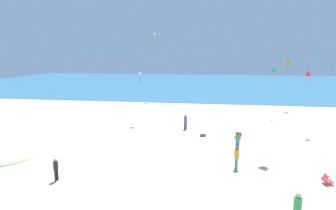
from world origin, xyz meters
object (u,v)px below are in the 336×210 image
(kite_orange, at_px, (288,61))
(kite_purple, at_px, (140,73))
(beach_chair_far_right, at_px, (238,135))
(kite_red, at_px, (308,73))
(kite_teal, at_px, (274,71))
(beach_chair_mid_beach, at_px, (327,179))
(cooler_box, at_px, (203,135))
(person_5, at_px, (185,121))
(kite_lime, at_px, (155,34))
(person_3, at_px, (297,208))
(person_4, at_px, (56,168))
(person_0, at_px, (238,140))
(person_1, at_px, (237,156))

(kite_orange, xyz_separation_m, kite_purple, (-17.75, -10.29, -1.04))
(beach_chair_far_right, xyz_separation_m, kite_red, (6.32, 2.43, 5.52))
(kite_orange, distance_m, kite_teal, 5.74)
(beach_chair_mid_beach, distance_m, kite_orange, 24.01)
(cooler_box, distance_m, person_5, 2.87)
(beach_chair_far_right, xyz_separation_m, kite_orange, (7.64, 14.39, 6.28))
(kite_lime, bearing_deg, kite_red, -44.87)
(person_3, height_order, person_4, person_3)
(person_5, bearing_deg, beach_chair_far_right, 33.32)
(kite_purple, bearing_deg, person_0, -39.15)
(kite_teal, bearing_deg, cooler_box, -130.08)
(person_4, xyz_separation_m, kite_red, (18.00, 12.90, 4.95))
(person_0, xyz_separation_m, kite_teal, (5.26, 13.26, 4.65))
(person_1, distance_m, person_4, 11.37)
(kite_orange, bearing_deg, person_1, -111.51)
(cooler_box, bearing_deg, person_0, -53.86)
(beach_chair_far_right, relative_size, person_5, 0.51)
(cooler_box, xyz_separation_m, person_0, (2.74, -3.75, 0.77))
(person_0, relative_size, person_4, 1.15)
(kite_teal, relative_size, kite_purple, 1.15)
(cooler_box, height_order, kite_lime, kite_lime)
(person_3, bearing_deg, beach_chair_mid_beach, -23.99)
(kite_teal, bearing_deg, person_5, -142.97)
(beach_chair_far_right, relative_size, beach_chair_mid_beach, 1.24)
(beach_chair_mid_beach, bearing_deg, beach_chair_far_right, 113.66)
(person_5, bearing_deg, kite_purple, -145.53)
(person_0, xyz_separation_m, person_4, (-11.24, -6.69, -0.12))
(beach_chair_mid_beach, relative_size, kite_teal, 0.41)
(person_0, relative_size, kite_lime, 1.02)
(person_1, bearing_deg, kite_red, 39.75)
(cooler_box, distance_m, kite_lime, 24.43)
(cooler_box, xyz_separation_m, person_3, (4.34, -13.20, 0.83))
(beach_chair_far_right, height_order, person_0, person_0)
(person_0, bearing_deg, kite_teal, -50.38)
(cooler_box, relative_size, kite_lime, 0.35)
(cooler_box, height_order, person_1, person_1)
(person_1, relative_size, person_5, 1.03)
(person_4, distance_m, kite_lime, 32.33)
(kite_lime, bearing_deg, kite_teal, -33.35)
(person_4, xyz_separation_m, kite_teal, (16.50, 19.94, 4.77))
(person_4, bearing_deg, person_0, -137.19)
(kite_red, relative_size, kite_purple, 0.85)
(person_1, relative_size, kite_teal, 1.05)
(kite_lime, bearing_deg, person_3, -69.11)
(person_3, bearing_deg, person_4, 87.10)
(kite_orange, bearing_deg, beach_chair_far_right, -117.98)
(beach_chair_far_right, height_order, person_4, person_4)
(kite_teal, bearing_deg, kite_red, -77.98)
(beach_chair_mid_beach, relative_size, kite_red, 0.56)
(person_4, bearing_deg, person_1, -150.65)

